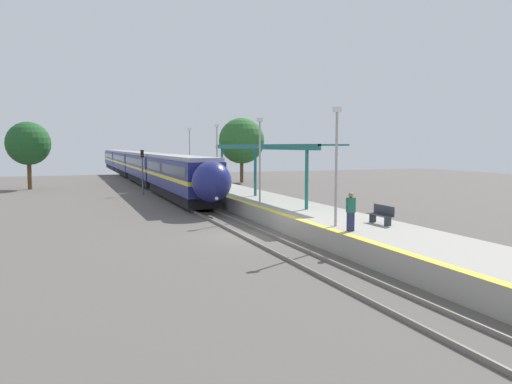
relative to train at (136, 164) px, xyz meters
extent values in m
plane|color=#56514C|center=(0.00, -45.78, -2.20)|extent=(120.00, 120.00, 0.00)
cube|color=slate|center=(-0.72, -45.78, -2.12)|extent=(0.08, 90.00, 0.15)
cube|color=slate|center=(0.72, -45.78, -2.12)|extent=(0.08, 90.00, 0.15)
cube|color=black|center=(0.00, -27.44, -1.57)|extent=(2.39, 16.85, 0.82)
cube|color=navy|center=(0.00, -27.44, -0.72)|extent=(2.72, 18.32, 0.87)
cube|color=yellow|center=(0.00, -27.44, -0.13)|extent=(2.73, 18.32, 0.30)
cube|color=navy|center=(0.00, -27.44, 0.68)|extent=(2.72, 18.32, 1.32)
cube|color=black|center=(0.00, -27.44, 0.61)|extent=(2.74, 16.85, 0.73)
cube|color=#9E9EA3|center=(0.00, -27.44, 1.49)|extent=(2.45, 18.32, 0.30)
cylinder|color=black|center=(-0.72, -34.22, -1.73)|extent=(0.12, 0.93, 0.93)
cylinder|color=black|center=(0.72, -34.22, -1.73)|extent=(0.12, 0.93, 0.93)
cylinder|color=black|center=(-0.72, -32.02, -1.73)|extent=(0.12, 0.93, 0.93)
cylinder|color=black|center=(0.72, -32.02, -1.73)|extent=(0.12, 0.93, 0.93)
cylinder|color=black|center=(-0.72, -22.86, -1.73)|extent=(0.12, 0.93, 0.93)
cylinder|color=black|center=(0.72, -22.86, -1.73)|extent=(0.12, 0.93, 0.93)
cylinder|color=black|center=(-0.72, -20.66, -1.73)|extent=(0.12, 0.93, 0.93)
cylinder|color=black|center=(0.72, -20.66, -1.73)|extent=(0.12, 0.93, 0.93)
ellipsoid|color=navy|center=(0.00, -37.62, 0.09)|extent=(2.61, 3.08, 2.75)
ellipsoid|color=black|center=(0.00, -38.01, 0.54)|extent=(1.90, 1.80, 1.40)
sphere|color=#F9F4CC|center=(0.00, -38.78, -0.91)|extent=(0.24, 0.24, 0.24)
cube|color=black|center=(0.00, -8.32, -1.57)|extent=(2.39, 16.85, 0.82)
cube|color=navy|center=(0.00, -8.32, -0.72)|extent=(2.72, 18.32, 0.87)
cube|color=yellow|center=(0.00, -8.32, -0.13)|extent=(2.73, 18.32, 0.30)
cube|color=navy|center=(0.00, -8.32, 0.68)|extent=(2.72, 18.32, 1.32)
cube|color=black|center=(0.00, -8.32, 0.61)|extent=(2.74, 16.85, 0.73)
cube|color=#9E9EA3|center=(0.00, -8.32, 1.49)|extent=(2.45, 18.32, 0.30)
cylinder|color=black|center=(-0.72, -15.10, -1.73)|extent=(0.12, 0.93, 0.93)
cylinder|color=black|center=(0.72, -15.10, -1.73)|extent=(0.12, 0.93, 0.93)
cylinder|color=black|center=(-0.72, -12.90, -1.73)|extent=(0.12, 0.93, 0.93)
cylinder|color=black|center=(0.72, -12.90, -1.73)|extent=(0.12, 0.93, 0.93)
cylinder|color=black|center=(-0.72, -3.74, -1.73)|extent=(0.12, 0.93, 0.93)
cylinder|color=black|center=(0.72, -3.74, -1.73)|extent=(0.12, 0.93, 0.93)
cylinder|color=black|center=(-0.72, -1.54, -1.73)|extent=(0.12, 0.93, 0.93)
cylinder|color=black|center=(0.72, -1.54, -1.73)|extent=(0.12, 0.93, 0.93)
cube|color=black|center=(0.00, 10.79, -1.57)|extent=(2.39, 16.85, 0.82)
cube|color=navy|center=(0.00, 10.79, -0.72)|extent=(2.72, 18.32, 0.87)
cube|color=yellow|center=(0.00, 10.79, -0.13)|extent=(2.73, 18.32, 0.30)
cube|color=navy|center=(0.00, 10.79, 0.68)|extent=(2.72, 18.32, 1.32)
cube|color=black|center=(0.00, 10.79, 0.61)|extent=(2.74, 16.85, 0.73)
cube|color=#9E9EA3|center=(0.00, 10.79, 1.49)|extent=(2.45, 18.32, 0.30)
cylinder|color=black|center=(-0.72, 4.02, -1.73)|extent=(0.12, 0.93, 0.93)
cylinder|color=black|center=(0.72, 4.02, -1.73)|extent=(0.12, 0.93, 0.93)
cylinder|color=black|center=(-0.72, 6.22, -1.73)|extent=(0.12, 0.93, 0.93)
cylinder|color=black|center=(0.72, 6.22, -1.73)|extent=(0.12, 0.93, 0.93)
cylinder|color=black|center=(-0.72, 15.37, -1.73)|extent=(0.12, 0.93, 0.93)
cylinder|color=black|center=(0.72, 15.37, -1.73)|extent=(0.12, 0.93, 0.93)
cylinder|color=black|center=(-0.72, 17.57, -1.73)|extent=(0.12, 0.93, 0.93)
cylinder|color=black|center=(0.72, 17.57, -1.73)|extent=(0.12, 0.93, 0.93)
cube|color=black|center=(0.00, 29.91, -1.57)|extent=(2.39, 16.85, 0.82)
cube|color=navy|center=(0.00, 29.91, -0.72)|extent=(2.72, 18.32, 0.87)
cube|color=yellow|center=(0.00, 29.91, -0.13)|extent=(2.73, 18.32, 0.30)
cube|color=navy|center=(0.00, 29.91, 0.68)|extent=(2.72, 18.32, 1.32)
cube|color=black|center=(0.00, 29.91, 0.61)|extent=(2.74, 16.85, 0.73)
cube|color=#9E9EA3|center=(0.00, 29.91, 1.49)|extent=(2.45, 18.32, 0.30)
cylinder|color=black|center=(-0.72, 23.13, -1.73)|extent=(0.12, 0.93, 0.93)
cylinder|color=black|center=(0.72, 23.13, -1.73)|extent=(0.12, 0.93, 0.93)
cylinder|color=black|center=(-0.72, 25.33, -1.73)|extent=(0.12, 0.93, 0.93)
cylinder|color=black|center=(0.72, 25.33, -1.73)|extent=(0.12, 0.93, 0.93)
cylinder|color=black|center=(-0.72, 34.49, -1.73)|extent=(0.12, 0.93, 0.93)
cylinder|color=black|center=(0.72, 34.49, -1.73)|extent=(0.12, 0.93, 0.93)
cylinder|color=black|center=(-0.72, 36.69, -1.73)|extent=(0.12, 0.93, 0.93)
cylinder|color=black|center=(0.72, 36.69, -1.73)|extent=(0.12, 0.93, 0.93)
cube|color=#9E998E|center=(3.94, -45.78, -1.71)|extent=(4.47, 64.00, 0.97)
cube|color=yellow|center=(1.91, -45.78, -1.22)|extent=(0.40, 64.00, 0.01)
cube|color=#2D333D|center=(4.82, -50.37, -1.02)|extent=(0.36, 0.06, 0.42)
cube|color=#2D333D|center=(4.82, -49.16, -1.02)|extent=(0.36, 0.06, 0.42)
cube|color=#2D333D|center=(4.82, -49.76, -0.79)|extent=(0.44, 1.61, 0.03)
cube|color=#2D333D|center=(5.02, -49.76, -0.56)|extent=(0.04, 1.61, 0.44)
cube|color=navy|center=(2.47, -50.96, -0.82)|extent=(0.28, 0.20, 0.82)
cube|color=#1E604C|center=(2.47, -50.96, -0.08)|extent=(0.36, 0.22, 0.65)
sphere|color=#936B4C|center=(2.47, -50.96, 0.35)|extent=(0.22, 0.22, 0.22)
cylinder|color=#59595E|center=(-2.24, -21.56, -0.41)|extent=(0.14, 0.14, 3.57)
cube|color=black|center=(-2.24, -21.56, 1.72)|extent=(0.28, 0.20, 0.70)
sphere|color=black|center=(-2.24, -21.67, 1.89)|extent=(0.14, 0.14, 0.14)
sphere|color=red|center=(-2.24, -21.67, 1.55)|extent=(0.14, 0.14, 0.14)
cylinder|color=#9E9EA3|center=(2.55, -49.52, 1.38)|extent=(0.12, 0.12, 5.21)
cube|color=silver|center=(2.55, -49.52, 4.11)|extent=(0.36, 0.20, 0.24)
cylinder|color=#9E9EA3|center=(2.55, -39.90, 1.38)|extent=(0.12, 0.12, 5.21)
cube|color=silver|center=(2.55, -39.90, 4.11)|extent=(0.36, 0.20, 0.24)
cylinder|color=#9E9EA3|center=(2.55, -30.28, 1.38)|extent=(0.12, 0.12, 5.21)
cube|color=silver|center=(2.55, -30.28, 4.11)|extent=(0.36, 0.20, 0.24)
cylinder|color=#9E9EA3|center=(2.55, -20.66, 1.38)|extent=(0.12, 0.12, 5.21)
cube|color=silver|center=(2.55, -20.66, 4.11)|extent=(0.36, 0.20, 0.24)
cylinder|color=#1E6B66|center=(4.04, -43.57, 0.53)|extent=(0.20, 0.20, 3.52)
cylinder|color=#1E6B66|center=(4.04, -35.16, 0.53)|extent=(0.20, 0.20, 3.52)
cylinder|color=#1E6B66|center=(4.04, -26.76, 0.53)|extent=(0.20, 0.20, 3.52)
cube|color=#1E6B66|center=(4.04, -35.16, 2.39)|extent=(0.24, 19.81, 0.36)
cube|color=#1E6B66|center=(4.94, -35.16, 2.51)|extent=(2.00, 19.81, 0.10)
cylinder|color=brown|center=(-12.69, -11.13, -0.66)|extent=(0.44, 0.44, 3.07)
sphere|color=#1E5123|center=(-12.69, -11.13, 2.72)|extent=(4.60, 4.60, 4.60)
cylinder|color=brown|center=(11.88, -9.64, -0.71)|extent=(0.44, 0.44, 2.97)
sphere|color=#286028|center=(11.88, -9.64, 3.09)|extent=(5.78, 5.78, 5.78)
camera|label=1|loc=(-9.00, -69.50, 2.47)|focal=35.00mm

